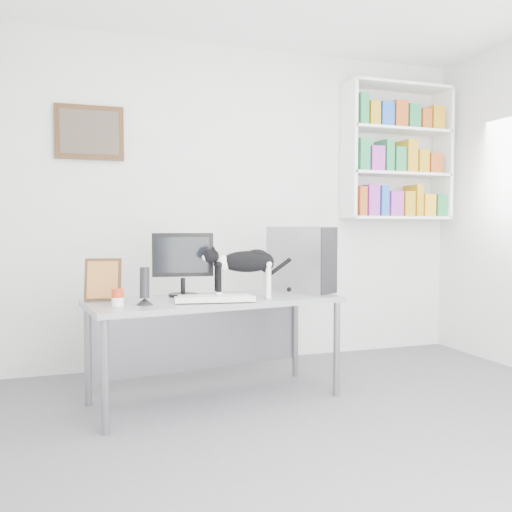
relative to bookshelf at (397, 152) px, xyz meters
name	(u,v)px	position (x,y,z in m)	size (l,w,h in m)	color
room	(364,191)	(-1.40, -1.85, -0.50)	(4.01, 4.01, 2.70)	#5E5E63
bookshelf	(397,152)	(0.00, 0.00, 0.00)	(1.03, 0.28, 1.24)	white
wall_art	(90,133)	(-2.70, 0.12, 0.05)	(0.52, 0.04, 0.42)	#4D3019
desk	(216,350)	(-1.94, -0.86, -1.51)	(1.66, 0.64, 0.69)	gray
monitor	(183,264)	(-2.13, -0.69, -0.94)	(0.41, 0.20, 0.44)	black
keyboard	(214,299)	(-1.99, -1.02, -1.14)	(0.50, 0.19, 0.04)	silver
pc_tower	(301,259)	(-1.27, -0.73, -0.92)	(0.21, 0.48, 0.48)	#A7A7AC
speaker	(145,285)	(-2.43, -1.03, -1.04)	(0.10, 0.10, 0.24)	black
leaning_print	(103,279)	(-2.66, -0.76, -1.02)	(0.23, 0.09, 0.28)	#4D3019
soup_can	(118,298)	(-2.59, -1.04, -1.11)	(0.07, 0.07, 0.10)	#B62C0F
cat	(245,274)	(-1.77, -0.95, -0.99)	(0.54, 0.14, 0.33)	black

